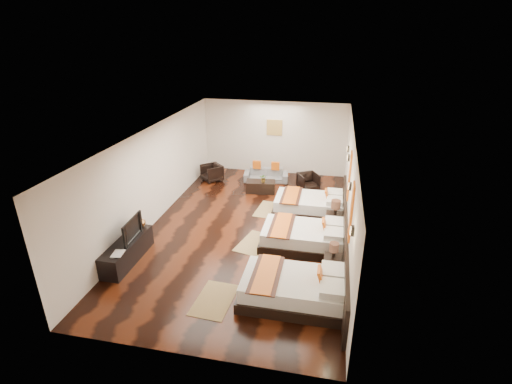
% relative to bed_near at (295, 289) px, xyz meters
% --- Properties ---
extents(floor, '(5.50, 9.50, 0.01)m').
position_rel_bed_near_xyz_m(floor, '(-1.70, 2.89, -0.29)').
color(floor, black).
rests_on(floor, ground).
extents(ceiling, '(5.50, 9.50, 0.01)m').
position_rel_bed_near_xyz_m(ceiling, '(-1.70, 2.89, 2.51)').
color(ceiling, white).
rests_on(ceiling, floor).
extents(back_wall, '(5.50, 0.01, 2.80)m').
position_rel_bed_near_xyz_m(back_wall, '(-1.70, 7.64, 1.11)').
color(back_wall, silver).
rests_on(back_wall, floor).
extents(left_wall, '(0.01, 9.50, 2.80)m').
position_rel_bed_near_xyz_m(left_wall, '(-4.45, 2.89, 1.11)').
color(left_wall, silver).
rests_on(left_wall, floor).
extents(right_wall, '(0.01, 9.50, 2.80)m').
position_rel_bed_near_xyz_m(right_wall, '(1.05, 2.89, 1.11)').
color(right_wall, silver).
rests_on(right_wall, floor).
extents(headboard_panel, '(0.08, 6.60, 0.90)m').
position_rel_bed_near_xyz_m(headboard_panel, '(1.01, 2.09, 0.16)').
color(headboard_panel, black).
rests_on(headboard_panel, floor).
extents(bed_near, '(2.25, 1.41, 0.86)m').
position_rel_bed_near_xyz_m(bed_near, '(0.00, 0.00, 0.00)').
color(bed_near, black).
rests_on(bed_near, floor).
extents(bed_mid, '(2.20, 1.38, 0.84)m').
position_rel_bed_near_xyz_m(bed_mid, '(-0.00, 2.21, -0.01)').
color(bed_mid, black).
rests_on(bed_mid, floor).
extents(bed_far, '(2.16, 1.36, 0.83)m').
position_rel_bed_near_xyz_m(bed_far, '(-0.00, 4.22, -0.01)').
color(bed_far, black).
rests_on(bed_far, floor).
extents(nightstand_a, '(0.41, 0.41, 0.81)m').
position_rel_bed_near_xyz_m(nightstand_a, '(0.75, 1.14, -0.01)').
color(nightstand_a, black).
rests_on(nightstand_a, floor).
extents(nightstand_b, '(0.49, 0.49, 0.96)m').
position_rel_bed_near_xyz_m(nightstand_b, '(0.75, 3.18, 0.04)').
color(nightstand_b, black).
rests_on(nightstand_b, floor).
extents(jute_mat_near, '(0.82, 1.24, 0.01)m').
position_rel_bed_near_xyz_m(jute_mat_near, '(-1.66, -0.35, -0.29)').
color(jute_mat_near, '#967B4C').
rests_on(jute_mat_near, floor).
extents(jute_mat_mid, '(1.02, 1.35, 0.01)m').
position_rel_bed_near_xyz_m(jute_mat_mid, '(-1.30, 2.09, -0.29)').
color(jute_mat_mid, '#967B4C').
rests_on(jute_mat_mid, floor).
extents(jute_mat_far, '(0.87, 1.27, 0.01)m').
position_rel_bed_near_xyz_m(jute_mat_far, '(-1.28, 4.17, -0.29)').
color(jute_mat_far, '#967B4C').
rests_on(jute_mat_far, floor).
extents(tv_console, '(0.50, 1.80, 0.55)m').
position_rel_bed_near_xyz_m(tv_console, '(-4.20, 0.65, -0.02)').
color(tv_console, black).
rests_on(tv_console, floor).
extents(tv, '(0.18, 0.97, 0.56)m').
position_rel_bed_near_xyz_m(tv, '(-4.15, 0.78, 0.53)').
color(tv, black).
rests_on(tv, tv_console).
extents(book, '(0.30, 0.37, 0.03)m').
position_rel_bed_near_xyz_m(book, '(-4.20, 0.06, 0.27)').
color(book, black).
rests_on(book, tv_console).
extents(figurine, '(0.41, 0.41, 0.33)m').
position_rel_bed_near_xyz_m(figurine, '(-4.20, 1.37, 0.42)').
color(figurine, brown).
rests_on(figurine, tv_console).
extents(sofa, '(1.69, 0.82, 0.47)m').
position_rel_bed_near_xyz_m(sofa, '(-1.82, 6.58, -0.06)').
color(sofa, slate).
rests_on(sofa, floor).
extents(armchair_left, '(0.96, 0.96, 0.63)m').
position_rel_bed_near_xyz_m(armchair_left, '(-3.81, 6.21, 0.02)').
color(armchair_left, black).
rests_on(armchair_left, floor).
extents(armchair_right, '(0.89, 0.90, 0.60)m').
position_rel_bed_near_xyz_m(armchair_right, '(-0.22, 6.09, 0.01)').
color(armchair_right, black).
rests_on(armchair_right, floor).
extents(coffee_table, '(1.05, 0.61, 0.40)m').
position_rel_bed_near_xyz_m(coffee_table, '(-1.82, 5.53, -0.09)').
color(coffee_table, black).
rests_on(coffee_table, floor).
extents(table_plant, '(0.26, 0.23, 0.29)m').
position_rel_bed_near_xyz_m(table_plant, '(-1.71, 5.48, 0.25)').
color(table_plant, '#29551C').
rests_on(table_plant, coffee_table).
extents(orange_panel_a, '(0.04, 0.40, 1.30)m').
position_rel_bed_near_xyz_m(orange_panel_a, '(1.03, 0.99, 1.41)').
color(orange_panel_a, '#D86014').
rests_on(orange_panel_a, right_wall).
extents(orange_panel_b, '(0.04, 0.40, 1.30)m').
position_rel_bed_near_xyz_m(orange_panel_b, '(1.03, 3.19, 1.41)').
color(orange_panel_b, '#D86014').
rests_on(orange_panel_b, right_wall).
extents(sconce_near, '(0.07, 0.12, 0.18)m').
position_rel_bed_near_xyz_m(sconce_near, '(1.01, -0.11, 1.56)').
color(sconce_near, black).
rests_on(sconce_near, right_wall).
extents(sconce_mid, '(0.07, 0.12, 0.18)m').
position_rel_bed_near_xyz_m(sconce_mid, '(1.01, 2.09, 1.56)').
color(sconce_mid, black).
rests_on(sconce_mid, right_wall).
extents(sconce_far, '(0.07, 0.12, 0.18)m').
position_rel_bed_near_xyz_m(sconce_far, '(1.01, 4.29, 1.56)').
color(sconce_far, black).
rests_on(sconce_far, right_wall).
extents(sconce_lounge, '(0.07, 0.12, 0.18)m').
position_rel_bed_near_xyz_m(sconce_lounge, '(1.01, 5.19, 1.56)').
color(sconce_lounge, black).
rests_on(sconce_lounge, right_wall).
extents(gold_artwork, '(0.60, 0.04, 0.60)m').
position_rel_bed_near_xyz_m(gold_artwork, '(-1.70, 7.62, 1.51)').
color(gold_artwork, '#AD873F').
rests_on(gold_artwork, back_wall).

